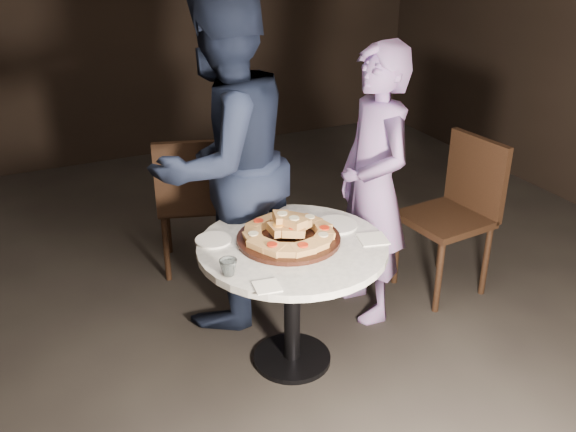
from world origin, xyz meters
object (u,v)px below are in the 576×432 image
at_px(table, 292,267).
at_px(focaccia_pile, 289,231).
at_px(water_glass, 228,267).
at_px(diner_teal, 373,186).
at_px(chair_right, 458,205).
at_px(diner_navy, 224,163).
at_px(serving_board, 289,239).
at_px(chair_far, 193,196).

relative_size(table, focaccia_pile, 2.54).
distance_m(water_glass, diner_teal, 1.09).
distance_m(chair_right, diner_navy, 1.47).
relative_size(serving_board, diner_teal, 0.32).
bearing_deg(chair_far, chair_right, 166.02).
bearing_deg(table, water_glass, -159.94).
distance_m(serving_board, diner_navy, 0.61).
bearing_deg(diner_navy, table, 78.93).
height_order(chair_far, chair_right, chair_right).
xyz_separation_m(water_glass, diner_navy, (0.26, 0.73, 0.20)).
xyz_separation_m(focaccia_pile, water_glass, (-0.38, -0.18, -0.02)).
bearing_deg(water_glass, focaccia_pile, 25.09).
bearing_deg(water_glass, diner_navy, 70.62).
xyz_separation_m(serving_board, water_glass, (-0.38, -0.18, 0.03)).
bearing_deg(focaccia_pile, chair_far, 98.04).
bearing_deg(diner_navy, chair_far, -110.06).
xyz_separation_m(chair_far, diner_navy, (0.03, -0.53, 0.40)).
height_order(focaccia_pile, diner_teal, diner_teal).
bearing_deg(diner_teal, chair_right, 96.40).
relative_size(table, chair_far, 1.24).
bearing_deg(diner_navy, focaccia_pile, 79.50).
bearing_deg(diner_navy, diner_teal, 133.15).
height_order(water_glass, chair_far, chair_far).
distance_m(chair_right, diner_teal, 0.67).
bearing_deg(chair_right, chair_far, -126.61).
bearing_deg(chair_right, diner_navy, -108.45).
xyz_separation_m(focaccia_pile, diner_teal, (0.63, 0.22, 0.04)).
relative_size(serving_board, diner_navy, 0.27).
height_order(focaccia_pile, diner_navy, diner_navy).
bearing_deg(focaccia_pile, diner_teal, 19.66).
relative_size(water_glass, chair_right, 0.08).
relative_size(focaccia_pile, diner_navy, 0.25).
height_order(table, diner_teal, diner_teal).
relative_size(diner_navy, diner_teal, 1.19).
relative_size(water_glass, diner_navy, 0.04).
height_order(water_glass, diner_teal, diner_teal).
height_order(water_glass, chair_right, chair_right).
distance_m(table, diner_navy, 0.71).
bearing_deg(table, diner_navy, 102.11).
relative_size(chair_far, diner_navy, 0.50).
relative_size(chair_right, diner_navy, 0.51).
height_order(chair_far, diner_navy, diner_navy).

